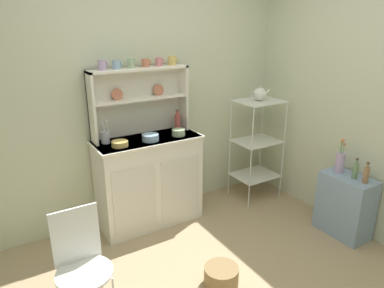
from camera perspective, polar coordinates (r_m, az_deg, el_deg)
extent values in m
cube|color=beige|center=(3.57, -8.27, 7.51)|extent=(3.84, 0.05, 2.50)
cube|color=white|center=(3.58, -6.92, -5.95)|extent=(1.00, 0.42, 0.90)
cube|color=silver|center=(3.34, -9.12, -8.88)|extent=(0.42, 0.01, 0.63)
cube|color=silver|center=(3.52, -1.84, -7.06)|extent=(0.42, 0.01, 0.63)
cube|color=white|center=(3.42, -7.21, 0.70)|extent=(1.03, 0.45, 0.02)
cube|color=silver|center=(3.50, -8.81, 6.87)|extent=(0.96, 0.02, 0.66)
cube|color=white|center=(3.28, -15.84, 5.52)|extent=(0.02, 0.18, 0.66)
cube|color=white|center=(3.64, -1.44, 7.54)|extent=(0.02, 0.18, 0.66)
cube|color=white|center=(3.42, -8.31, 7.17)|extent=(0.92, 0.16, 0.02)
cube|color=white|center=(3.38, -8.55, 11.87)|extent=(0.96, 0.18, 0.02)
cylinder|color=#C67556|center=(3.37, -11.94, 7.80)|extent=(0.11, 0.03, 0.11)
cylinder|color=#C67556|center=(3.53, -5.41, 8.64)|extent=(0.11, 0.03, 0.11)
cylinder|color=silver|center=(3.81, 9.47, -2.44)|extent=(0.01, 0.01, 1.14)
cylinder|color=silver|center=(4.12, 14.44, -1.14)|extent=(0.01, 0.01, 1.14)
cylinder|color=silver|center=(4.08, 6.09, -0.80)|extent=(0.01, 0.01, 1.14)
cylinder|color=silver|center=(4.37, 11.00, 0.31)|extent=(0.01, 0.01, 1.14)
cube|color=silver|center=(3.93, 10.78, 6.77)|extent=(0.49, 0.39, 0.01)
cube|color=silver|center=(4.06, 10.38, 0.45)|extent=(0.49, 0.39, 0.01)
cube|color=silver|center=(4.21, 10.04, -4.89)|extent=(0.49, 0.39, 0.01)
cube|color=#849EBC|center=(3.73, 23.37, -9.03)|extent=(0.28, 0.48, 0.60)
cylinder|color=white|center=(2.75, -14.31, -20.66)|extent=(0.01, 0.01, 0.45)
cylinder|color=white|center=(2.49, -16.89, -19.25)|extent=(0.36, 0.36, 0.02)
cube|color=white|center=(2.48, -18.19, -13.83)|extent=(0.31, 0.02, 0.40)
cylinder|color=#93754C|center=(2.96, 4.73, -20.42)|extent=(0.27, 0.27, 0.16)
cylinder|color=#B79ECC|center=(3.25, -14.29, 12.21)|extent=(0.07, 0.07, 0.09)
torus|color=#B79ECC|center=(3.27, -13.50, 12.38)|extent=(0.01, 0.05, 0.05)
cylinder|color=#8EB2D1|center=(3.29, -12.08, 12.35)|extent=(0.07, 0.07, 0.08)
torus|color=#8EB2D1|center=(3.31, -11.33, 12.49)|extent=(0.01, 0.04, 0.04)
cylinder|color=#9EB78E|center=(3.34, -9.78, 12.73)|extent=(0.07, 0.07, 0.09)
torus|color=#9EB78E|center=(3.36, -9.07, 12.87)|extent=(0.01, 0.05, 0.05)
cylinder|color=#C67556|center=(3.40, -7.48, 12.81)|extent=(0.07, 0.07, 0.08)
torus|color=#C67556|center=(3.42, -6.78, 12.93)|extent=(0.01, 0.04, 0.04)
cylinder|color=#D17A84|center=(3.46, -5.36, 13.02)|extent=(0.07, 0.07, 0.08)
torus|color=#D17A84|center=(3.47, -4.71, 13.14)|extent=(0.01, 0.05, 0.05)
cylinder|color=#DBB760|center=(3.52, -3.22, 13.23)|extent=(0.08, 0.08, 0.08)
torus|color=#DBB760|center=(3.54, -2.50, 13.35)|extent=(0.01, 0.05, 0.05)
cylinder|color=#DBB760|center=(3.23, -11.53, 0.05)|extent=(0.15, 0.15, 0.05)
cylinder|color=#8EB2D1|center=(3.34, -6.71, 1.05)|extent=(0.16, 0.16, 0.06)
cylinder|color=#9EB78E|center=(3.46, -2.20, 1.87)|extent=(0.13, 0.13, 0.06)
cylinder|color=#B74C47|center=(3.62, -2.34, 3.45)|extent=(0.06, 0.06, 0.16)
cylinder|color=#B74C47|center=(3.60, -2.36, 5.01)|extent=(0.03, 0.03, 0.04)
cylinder|color=#4C382D|center=(3.59, -2.37, 5.43)|extent=(0.03, 0.03, 0.01)
cylinder|color=#B2B7C6|center=(3.34, -13.76, 1.04)|extent=(0.08, 0.08, 0.11)
cylinder|color=silver|center=(3.29, -13.93, 2.26)|extent=(0.03, 0.02, 0.18)
ellipsoid|color=silver|center=(3.26, -14.07, 3.91)|extent=(0.02, 0.01, 0.01)
cylinder|color=silver|center=(3.31, -13.48, 2.18)|extent=(0.02, 0.02, 0.16)
ellipsoid|color=silver|center=(3.28, -13.60, 3.65)|extent=(0.02, 0.01, 0.01)
cylinder|color=silver|center=(3.32, -13.49, 2.46)|extent=(0.01, 0.04, 0.18)
ellipsoid|color=silver|center=(3.30, -13.62, 4.10)|extent=(0.02, 0.01, 0.01)
sphere|color=white|center=(3.92, 10.85, 7.87)|extent=(0.14, 0.14, 0.14)
sphere|color=silver|center=(3.90, 10.92, 9.04)|extent=(0.02, 0.02, 0.02)
cylinder|color=white|center=(3.98, 11.95, 8.14)|extent=(0.09, 0.02, 0.07)
torus|color=white|center=(3.86, 9.92, 7.77)|extent=(0.01, 0.09, 0.09)
cylinder|color=#B79ECC|center=(3.63, 22.68, -2.82)|extent=(0.08, 0.08, 0.19)
cylinder|color=#4C844C|center=(3.59, 22.80, -0.63)|extent=(0.00, 0.01, 0.13)
sphere|color=#DBB760|center=(3.57, 22.93, 0.38)|extent=(0.03, 0.03, 0.03)
cylinder|color=#4C844C|center=(3.58, 23.17, -0.91)|extent=(0.00, 0.01, 0.12)
sphere|color=#C67556|center=(3.56, 23.29, -0.02)|extent=(0.03, 0.03, 0.03)
cylinder|color=#4C844C|center=(3.56, 22.94, -0.61)|extent=(0.00, 0.01, 0.16)
sphere|color=#C67556|center=(3.54, 23.10, 0.59)|extent=(0.03, 0.03, 0.03)
cylinder|color=#6B8C60|center=(3.55, 24.77, -4.02)|extent=(0.05, 0.05, 0.14)
cylinder|color=#6B8C60|center=(3.52, 24.98, -2.63)|extent=(0.02, 0.02, 0.05)
cylinder|color=#4C382D|center=(3.51, 25.05, -2.20)|extent=(0.03, 0.03, 0.01)
cylinder|color=#99704C|center=(3.50, 26.18, -4.55)|extent=(0.05, 0.05, 0.14)
cylinder|color=#99704C|center=(3.47, 26.40, -3.14)|extent=(0.02, 0.02, 0.04)
cylinder|color=#4C382D|center=(3.46, 26.47, -2.74)|extent=(0.03, 0.03, 0.01)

